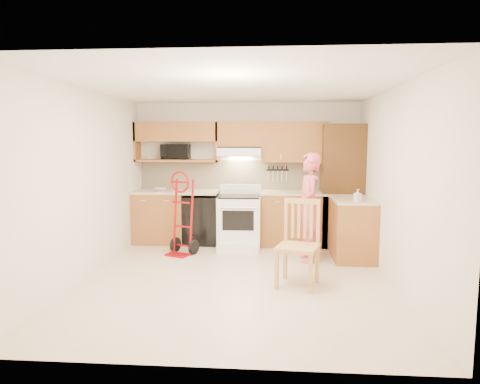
# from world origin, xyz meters

# --- Properties ---
(floor) EXTENTS (4.00, 4.50, 0.02)m
(floor) POSITION_xyz_m (0.00, 0.00, -0.01)
(floor) COLOR beige
(floor) RESTS_ON ground
(ceiling) EXTENTS (4.00, 4.50, 0.02)m
(ceiling) POSITION_xyz_m (0.00, 0.00, 2.51)
(ceiling) COLOR white
(ceiling) RESTS_ON ground
(wall_back) EXTENTS (4.00, 0.02, 2.50)m
(wall_back) POSITION_xyz_m (0.00, 2.26, 1.25)
(wall_back) COLOR #F4E5CB
(wall_back) RESTS_ON ground
(wall_front) EXTENTS (4.00, 0.02, 2.50)m
(wall_front) POSITION_xyz_m (0.00, -2.26, 1.25)
(wall_front) COLOR #F4E5CB
(wall_front) RESTS_ON ground
(wall_left) EXTENTS (0.02, 4.50, 2.50)m
(wall_left) POSITION_xyz_m (-2.01, 0.00, 1.25)
(wall_left) COLOR #F4E5CB
(wall_left) RESTS_ON ground
(wall_right) EXTENTS (0.02, 4.50, 2.50)m
(wall_right) POSITION_xyz_m (2.01, 0.00, 1.25)
(wall_right) COLOR #F4E5CB
(wall_right) RESTS_ON ground
(backsplash) EXTENTS (3.92, 0.03, 0.55)m
(backsplash) POSITION_xyz_m (0.00, 2.23, 1.20)
(backsplash) COLOR beige
(backsplash) RESTS_ON wall_back
(lower_cab_left) EXTENTS (0.90, 0.60, 0.90)m
(lower_cab_left) POSITION_xyz_m (-1.55, 1.95, 0.45)
(lower_cab_left) COLOR #A05B29
(lower_cab_left) RESTS_ON ground
(dishwasher) EXTENTS (0.60, 0.60, 0.85)m
(dishwasher) POSITION_xyz_m (-0.80, 1.95, 0.42)
(dishwasher) COLOR black
(dishwasher) RESTS_ON ground
(lower_cab_right) EXTENTS (1.14, 0.60, 0.90)m
(lower_cab_right) POSITION_xyz_m (0.83, 1.95, 0.45)
(lower_cab_right) COLOR #A05B29
(lower_cab_right) RESTS_ON ground
(countertop_left) EXTENTS (1.50, 0.63, 0.04)m
(countertop_left) POSITION_xyz_m (-1.25, 1.95, 0.92)
(countertop_left) COLOR #C6AF8F
(countertop_left) RESTS_ON lower_cab_left
(countertop_right) EXTENTS (1.14, 0.63, 0.04)m
(countertop_right) POSITION_xyz_m (0.83, 1.95, 0.92)
(countertop_right) COLOR #C6AF8F
(countertop_right) RESTS_ON lower_cab_right
(cab_return_right) EXTENTS (0.60, 1.00, 0.90)m
(cab_return_right) POSITION_xyz_m (1.70, 1.15, 0.45)
(cab_return_right) COLOR #A05B29
(cab_return_right) RESTS_ON ground
(countertop_return) EXTENTS (0.63, 1.00, 0.04)m
(countertop_return) POSITION_xyz_m (1.70, 1.15, 0.92)
(countertop_return) COLOR #C6AF8F
(countertop_return) RESTS_ON cab_return_right
(pantry_tall) EXTENTS (0.70, 0.60, 2.10)m
(pantry_tall) POSITION_xyz_m (1.65, 1.95, 1.05)
(pantry_tall) COLOR #533010
(pantry_tall) RESTS_ON ground
(upper_cab_left) EXTENTS (1.50, 0.33, 0.34)m
(upper_cab_left) POSITION_xyz_m (-1.25, 2.08, 1.98)
(upper_cab_left) COLOR #A05B29
(upper_cab_left) RESTS_ON wall_back
(upper_shelf_mw) EXTENTS (1.50, 0.33, 0.04)m
(upper_shelf_mw) POSITION_xyz_m (-1.25, 2.08, 1.47)
(upper_shelf_mw) COLOR #A05B29
(upper_shelf_mw) RESTS_ON wall_back
(upper_cab_center) EXTENTS (0.76, 0.33, 0.44)m
(upper_cab_center) POSITION_xyz_m (-0.12, 2.08, 1.94)
(upper_cab_center) COLOR #A05B29
(upper_cab_center) RESTS_ON wall_back
(upper_cab_right) EXTENTS (1.14, 0.33, 0.70)m
(upper_cab_right) POSITION_xyz_m (0.83, 2.08, 1.80)
(upper_cab_right) COLOR #A05B29
(upper_cab_right) RESTS_ON wall_back
(range_hood) EXTENTS (0.76, 0.46, 0.14)m
(range_hood) POSITION_xyz_m (-0.12, 2.02, 1.63)
(range_hood) COLOR white
(range_hood) RESTS_ON wall_back
(knife_strip) EXTENTS (0.40, 0.05, 0.29)m
(knife_strip) POSITION_xyz_m (0.55, 2.21, 1.24)
(knife_strip) COLOR black
(knife_strip) RESTS_ON backsplash
(microwave) EXTENTS (0.50, 0.34, 0.27)m
(microwave) POSITION_xyz_m (-1.28, 2.08, 1.63)
(microwave) COLOR black
(microwave) RESTS_ON upper_shelf_mw
(range) EXTENTS (0.72, 0.95, 1.06)m
(range) POSITION_xyz_m (-0.10, 1.64, 0.53)
(range) COLOR white
(range) RESTS_ON ground
(person) EXTENTS (0.45, 0.64, 1.64)m
(person) POSITION_xyz_m (1.01, 0.93, 0.82)
(person) COLOR #D35159
(person) RESTS_ON ground
(hand_truck) EXTENTS (0.61, 0.59, 1.21)m
(hand_truck) POSITION_xyz_m (-1.00, 1.15, 0.61)
(hand_truck) COLOR #9C080C
(hand_truck) RESTS_ON ground
(dining_chair) EXTENTS (0.62, 0.65, 1.08)m
(dining_chair) POSITION_xyz_m (0.78, -0.23, 0.54)
(dining_chair) COLOR #B37F46
(dining_chair) RESTS_ON ground
(soap_bottle) EXTENTS (0.11, 0.11, 0.18)m
(soap_bottle) POSITION_xyz_m (1.70, 0.81, 1.03)
(soap_bottle) COLOR white
(soap_bottle) RESTS_ON countertop_return
(bowl) EXTENTS (0.24, 0.24, 0.05)m
(bowl) POSITION_xyz_m (-1.54, 1.95, 0.96)
(bowl) COLOR white
(bowl) RESTS_ON countertop_left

